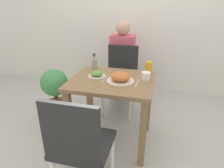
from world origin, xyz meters
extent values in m
plane|color=#B7B2A8|center=(0.00, 0.00, 0.00)|extent=(16.00, 16.00, 0.00)
cube|color=silver|center=(0.00, 1.44, 1.30)|extent=(8.00, 0.05, 2.60)
cube|color=olive|center=(0.00, 0.00, 0.71)|extent=(0.80, 0.66, 0.04)
cube|color=olive|center=(-0.35, -0.28, 0.34)|extent=(0.06, 0.06, 0.69)
cube|color=olive|center=(0.35, -0.28, 0.34)|extent=(0.06, 0.06, 0.69)
cube|color=olive|center=(-0.35, 0.28, 0.34)|extent=(0.06, 0.06, 0.69)
cube|color=olive|center=(0.35, 0.28, 0.34)|extent=(0.06, 0.06, 0.69)
cube|color=black|center=(-0.07, -0.61, 0.42)|extent=(0.42, 0.42, 0.04)
cube|color=black|center=(-0.07, -0.80, 0.66)|extent=(0.40, 0.04, 0.44)
cylinder|color=white|center=(0.11, -0.43, 0.20)|extent=(0.03, 0.03, 0.40)
cylinder|color=white|center=(-0.25, -0.43, 0.20)|extent=(0.03, 0.03, 0.40)
cube|color=black|center=(-0.05, 0.60, 0.42)|extent=(0.42, 0.42, 0.04)
cube|color=black|center=(-0.05, 0.79, 0.66)|extent=(0.40, 0.04, 0.44)
cylinder|color=white|center=(-0.23, 0.42, 0.20)|extent=(0.03, 0.03, 0.40)
cylinder|color=white|center=(0.13, 0.42, 0.20)|extent=(0.03, 0.03, 0.40)
cylinder|color=white|center=(-0.23, 0.78, 0.20)|extent=(0.03, 0.03, 0.40)
cylinder|color=white|center=(0.13, 0.78, 0.20)|extent=(0.03, 0.03, 0.40)
cylinder|color=beige|center=(0.09, -0.03, 0.73)|extent=(0.26, 0.26, 0.01)
ellipsoid|color=#CC6633|center=(0.09, -0.03, 0.78)|extent=(0.18, 0.18, 0.08)
cylinder|color=beige|center=(-0.16, 0.03, 0.73)|extent=(0.17, 0.17, 0.01)
ellipsoid|color=olive|center=(-0.16, 0.03, 0.76)|extent=(0.12, 0.12, 0.05)
cylinder|color=white|center=(0.32, 0.07, 0.76)|extent=(0.08, 0.08, 0.08)
cylinder|color=orange|center=(0.33, 0.25, 0.79)|extent=(0.07, 0.07, 0.13)
cylinder|color=gray|center=(-0.25, 0.21, 0.79)|extent=(0.06, 0.06, 0.12)
cylinder|color=gray|center=(-0.25, 0.21, 0.86)|extent=(0.03, 0.03, 0.03)
sphere|color=black|center=(-0.25, 0.21, 0.90)|extent=(0.03, 0.03, 0.03)
cube|color=silver|center=(-0.07, -0.03, 0.73)|extent=(0.02, 0.18, 0.00)
cube|color=silver|center=(0.25, -0.03, 0.73)|extent=(0.02, 0.19, 0.00)
cylinder|color=brown|center=(-0.76, 0.20, 0.13)|extent=(0.27, 0.27, 0.26)
cylinder|color=brown|center=(-0.76, 0.20, 0.31)|extent=(0.05, 0.05, 0.10)
sphere|color=#428947|center=(-0.76, 0.20, 0.52)|extent=(0.32, 0.32, 0.32)
cube|color=#2D3347|center=(-0.10, 1.02, 0.23)|extent=(0.28, 0.20, 0.45)
cube|color=#DB566B|center=(-0.10, 1.02, 0.71)|extent=(0.34, 0.22, 0.52)
sphere|color=tan|center=(-0.10, 1.02, 1.07)|extent=(0.20, 0.20, 0.20)
camera|label=1|loc=(0.44, -1.73, 1.46)|focal=32.00mm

